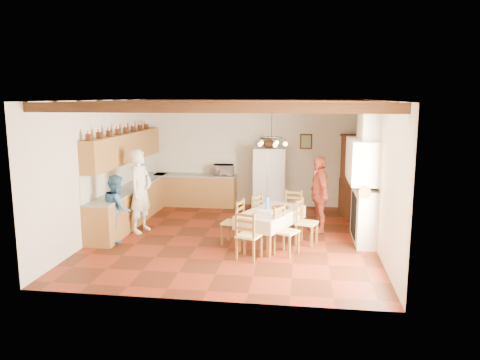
{
  "coord_description": "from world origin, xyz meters",
  "views": [
    {
      "loc": [
        1.48,
        -9.83,
        3.08
      ],
      "look_at": [
        0.1,
        0.3,
        1.25
      ],
      "focal_mm": 35.0,
      "sensor_mm": 36.0,
      "label": 1
    }
  ],
  "objects_px": {
    "refrigerator": "(268,179)",
    "chair_right_near": "(286,231)",
    "person_man": "(141,191)",
    "person_woman_red": "(319,194)",
    "person_woman_blue": "(117,208)",
    "microwave": "(224,170)",
    "chair_right_far": "(307,222)",
    "chair_left_near": "(233,222)",
    "hutch": "(352,177)",
    "chair_end_far": "(292,212)",
    "chair_left_far": "(251,214)",
    "chair_end_near": "(249,235)",
    "dining_table": "(271,214)"
  },
  "relations": [
    {
      "from": "refrigerator",
      "to": "person_man",
      "type": "bearing_deg",
      "value": -143.39
    },
    {
      "from": "person_man",
      "to": "microwave",
      "type": "distance_m",
      "value": 3.1
    },
    {
      "from": "person_woman_red",
      "to": "microwave",
      "type": "height_order",
      "value": "person_woman_red"
    },
    {
      "from": "microwave",
      "to": "hutch",
      "type": "bearing_deg",
      "value": -15.22
    },
    {
      "from": "chair_right_far",
      "to": "person_woman_blue",
      "type": "bearing_deg",
      "value": 112.97
    },
    {
      "from": "chair_left_far",
      "to": "chair_end_far",
      "type": "bearing_deg",
      "value": 140.2
    },
    {
      "from": "person_man",
      "to": "person_woman_blue",
      "type": "distance_m",
      "value": 0.83
    },
    {
      "from": "microwave",
      "to": "chair_left_near",
      "type": "bearing_deg",
      "value": -81.5
    },
    {
      "from": "hutch",
      "to": "person_man",
      "type": "xyz_separation_m",
      "value": [
        -4.93,
        -2.07,
        -0.09
      ]
    },
    {
      "from": "chair_left_far",
      "to": "person_woman_red",
      "type": "relative_size",
      "value": 0.55
    },
    {
      "from": "chair_left_far",
      "to": "person_woman_blue",
      "type": "relative_size",
      "value": 0.66
    },
    {
      "from": "hutch",
      "to": "chair_left_near",
      "type": "xyz_separation_m",
      "value": [
        -2.71,
        -2.68,
        -0.57
      ]
    },
    {
      "from": "chair_left_far",
      "to": "chair_end_far",
      "type": "height_order",
      "value": "same"
    },
    {
      "from": "chair_end_near",
      "to": "person_woman_red",
      "type": "distance_m",
      "value": 2.54
    },
    {
      "from": "chair_left_near",
      "to": "microwave",
      "type": "relative_size",
      "value": 1.76
    },
    {
      "from": "chair_left_far",
      "to": "chair_end_near",
      "type": "height_order",
      "value": "same"
    },
    {
      "from": "chair_right_far",
      "to": "person_woman_red",
      "type": "height_order",
      "value": "person_woman_red"
    },
    {
      "from": "refrigerator",
      "to": "person_woman_blue",
      "type": "height_order",
      "value": "refrigerator"
    },
    {
      "from": "refrigerator",
      "to": "person_man",
      "type": "relative_size",
      "value": 0.89
    },
    {
      "from": "chair_left_near",
      "to": "chair_end_far",
      "type": "height_order",
      "value": "same"
    },
    {
      "from": "chair_end_near",
      "to": "microwave",
      "type": "xyz_separation_m",
      "value": [
        -1.21,
        4.24,
        0.57
      ]
    },
    {
      "from": "person_woman_red",
      "to": "microwave",
      "type": "xyz_separation_m",
      "value": [
        -2.58,
        2.14,
        0.18
      ]
    },
    {
      "from": "dining_table",
      "to": "chair_right_near",
      "type": "bearing_deg",
      "value": -59.86
    },
    {
      "from": "chair_left_near",
      "to": "chair_end_near",
      "type": "relative_size",
      "value": 1.0
    },
    {
      "from": "chair_left_near",
      "to": "chair_right_near",
      "type": "height_order",
      "value": "same"
    },
    {
      "from": "person_man",
      "to": "refrigerator",
      "type": "bearing_deg",
      "value": -33.21
    },
    {
      "from": "chair_left_near",
      "to": "chair_right_near",
      "type": "relative_size",
      "value": 1.0
    },
    {
      "from": "hutch",
      "to": "person_woman_red",
      "type": "bearing_deg",
      "value": -127.65
    },
    {
      "from": "chair_end_far",
      "to": "person_woman_red",
      "type": "bearing_deg",
      "value": 27.54
    },
    {
      "from": "chair_right_near",
      "to": "dining_table",
      "type": "bearing_deg",
      "value": 57.74
    },
    {
      "from": "chair_left_near",
      "to": "chair_end_near",
      "type": "distance_m",
      "value": 0.99
    },
    {
      "from": "microwave",
      "to": "chair_right_near",
      "type": "bearing_deg",
      "value": -68.08
    },
    {
      "from": "chair_left_near",
      "to": "person_woman_blue",
      "type": "height_order",
      "value": "person_woman_blue"
    },
    {
      "from": "chair_right_far",
      "to": "microwave",
      "type": "relative_size",
      "value": 1.76
    },
    {
      "from": "refrigerator",
      "to": "chair_right_near",
      "type": "distance_m",
      "value": 3.76
    },
    {
      "from": "dining_table",
      "to": "person_woman_blue",
      "type": "relative_size",
      "value": 1.29
    },
    {
      "from": "chair_left_far",
      "to": "person_man",
      "type": "xyz_separation_m",
      "value": [
        -2.53,
        -0.05,
        0.48
      ]
    },
    {
      "from": "refrigerator",
      "to": "chair_right_near",
      "type": "relative_size",
      "value": 1.78
    },
    {
      "from": "chair_end_far",
      "to": "refrigerator",
      "type": "bearing_deg",
      "value": 116.55
    },
    {
      "from": "person_woman_blue",
      "to": "chair_right_near",
      "type": "bearing_deg",
      "value": -119.73
    },
    {
      "from": "person_man",
      "to": "person_woman_red",
      "type": "bearing_deg",
      "value": -67.92
    },
    {
      "from": "person_man",
      "to": "person_woman_blue",
      "type": "height_order",
      "value": "person_man"
    },
    {
      "from": "chair_left_near",
      "to": "chair_left_far",
      "type": "bearing_deg",
      "value": 169.44
    },
    {
      "from": "chair_end_near",
      "to": "chair_end_far",
      "type": "height_order",
      "value": "same"
    },
    {
      "from": "refrigerator",
      "to": "chair_end_far",
      "type": "bearing_deg",
      "value": -78.26
    },
    {
      "from": "chair_right_far",
      "to": "chair_end_far",
      "type": "xyz_separation_m",
      "value": [
        -0.33,
        0.82,
        0.0
      ]
    },
    {
      "from": "person_woman_blue",
      "to": "person_woman_red",
      "type": "relative_size",
      "value": 0.83
    },
    {
      "from": "dining_table",
      "to": "chair_end_far",
      "type": "relative_size",
      "value": 1.94
    },
    {
      "from": "person_man",
      "to": "person_woman_red",
      "type": "distance_m",
      "value": 4.08
    },
    {
      "from": "refrigerator",
      "to": "person_man",
      "type": "xyz_separation_m",
      "value": [
        -2.73,
        -2.55,
        0.1
      ]
    }
  ]
}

